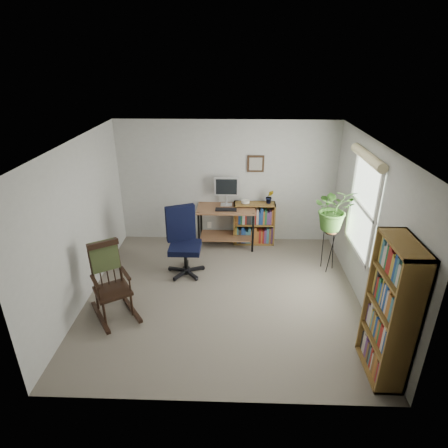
{
  "coord_description": "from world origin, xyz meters",
  "views": [
    {
      "loc": [
        0.18,
        -4.92,
        3.47
      ],
      "look_at": [
        0.0,
        0.4,
        1.05
      ],
      "focal_mm": 30.0,
      "sensor_mm": 36.0,
      "label": 1
    }
  ],
  "objects_px": {
    "rocking_chair": "(111,282)",
    "office_chair": "(185,243)",
    "low_bookshelf": "(254,223)",
    "tall_bookshelf": "(390,311)",
    "desk": "(226,227)"
  },
  "relations": [
    {
      "from": "rocking_chair",
      "to": "office_chair",
      "type": "bearing_deg",
      "value": 19.57
    },
    {
      "from": "office_chair",
      "to": "low_bookshelf",
      "type": "height_order",
      "value": "office_chair"
    },
    {
      "from": "desk",
      "to": "rocking_chair",
      "type": "relative_size",
      "value": 0.99
    },
    {
      "from": "tall_bookshelf",
      "to": "rocking_chair",
      "type": "bearing_deg",
      "value": 164.95
    },
    {
      "from": "office_chair",
      "to": "rocking_chair",
      "type": "distance_m",
      "value": 1.46
    },
    {
      "from": "tall_bookshelf",
      "to": "office_chair",
      "type": "bearing_deg",
      "value": 140.95
    },
    {
      "from": "rocking_chair",
      "to": "tall_bookshelf",
      "type": "bearing_deg",
      "value": -48.1
    },
    {
      "from": "desk",
      "to": "tall_bookshelf",
      "type": "xyz_separation_m",
      "value": [
        1.92,
        -3.17,
        0.46
      ]
    },
    {
      "from": "desk",
      "to": "rocking_chair",
      "type": "distance_m",
      "value": 2.73
    },
    {
      "from": "rocking_chair",
      "to": "desk",
      "type": "bearing_deg",
      "value": 22.25
    },
    {
      "from": "desk",
      "to": "rocking_chair",
      "type": "bearing_deg",
      "value": -124.7
    },
    {
      "from": "rocking_chair",
      "to": "low_bookshelf",
      "type": "xyz_separation_m",
      "value": [
        2.1,
        2.36,
        -0.14
      ]
    },
    {
      "from": "low_bookshelf",
      "to": "office_chair",
      "type": "bearing_deg",
      "value": -135.28
    },
    {
      "from": "office_chair",
      "to": "tall_bookshelf",
      "type": "xyz_separation_m",
      "value": [
        2.58,
        -2.1,
        0.27
      ]
    },
    {
      "from": "rocking_chair",
      "to": "tall_bookshelf",
      "type": "distance_m",
      "value": 3.61
    }
  ]
}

